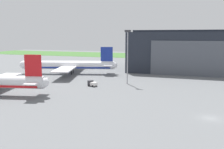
% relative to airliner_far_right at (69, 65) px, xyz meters
% --- Properties ---
extents(ground_plane, '(440.00, 440.00, 0.00)m').
position_rel_airliner_far_right_xyz_m(ground_plane, '(63.55, -49.47, -4.36)').
color(ground_plane, slate).
extents(grass_field_strip, '(440.00, 56.00, 0.08)m').
position_rel_airliner_far_right_xyz_m(grass_field_strip, '(63.55, 121.54, -4.32)').
color(grass_field_strip, '#406F32').
rests_on(grass_field_strip, ground_plane).
extents(airliner_far_right, '(47.45, 43.72, 13.52)m').
position_rel_airliner_far_right_xyz_m(airliner_far_right, '(0.00, 0.00, 0.00)').
color(airliner_far_right, white).
rests_on(airliner_far_right, ground_plane).
extents(stair_truck, '(3.89, 3.24, 2.13)m').
position_rel_airliner_far_right_xyz_m(stair_truck, '(22.95, -24.13, -3.30)').
color(stair_truck, '#2D2D33').
rests_on(stair_truck, ground_plane).
extents(apron_light_mast, '(2.40, 0.50, 21.24)m').
position_rel_airliner_far_right_xyz_m(apron_light_mast, '(34.33, -15.21, 7.93)').
color(apron_light_mast, '#99999E').
rests_on(apron_light_mast, ground_plane).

